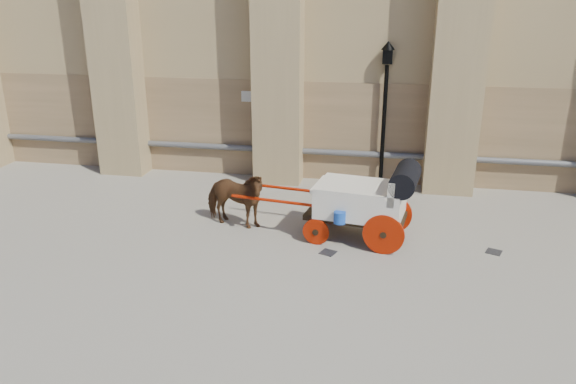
# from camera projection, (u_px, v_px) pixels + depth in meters

# --- Properties ---
(ground) EXTENTS (90.00, 90.00, 0.00)m
(ground) POSITION_uv_depth(u_px,v_px,m) (290.00, 229.00, 13.79)
(ground) COLOR slate
(ground) RESTS_ON ground
(horse) EXTENTS (1.87, 1.18, 1.46)m
(horse) POSITION_uv_depth(u_px,v_px,m) (234.00, 199.00, 13.70)
(horse) COLOR brown
(horse) RESTS_ON ground
(carriage) EXTENTS (4.42, 1.77, 1.88)m
(carriage) POSITION_uv_depth(u_px,v_px,m) (367.00, 199.00, 12.87)
(carriage) COLOR black
(carriage) RESTS_ON ground
(street_lamp) EXTENTS (0.39, 0.39, 4.20)m
(street_lamp) POSITION_uv_depth(u_px,v_px,m) (384.00, 111.00, 16.18)
(street_lamp) COLOR black
(street_lamp) RESTS_ON ground
(drain_grate_near) EXTENTS (0.41, 0.41, 0.01)m
(drain_grate_near) POSITION_uv_depth(u_px,v_px,m) (328.00, 252.00, 12.53)
(drain_grate_near) COLOR black
(drain_grate_near) RESTS_ON ground
(drain_grate_far) EXTENTS (0.41, 0.41, 0.01)m
(drain_grate_far) POSITION_uv_depth(u_px,v_px,m) (494.00, 252.00, 12.56)
(drain_grate_far) COLOR black
(drain_grate_far) RESTS_ON ground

